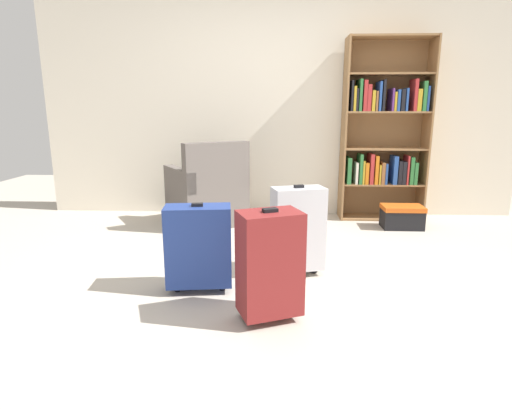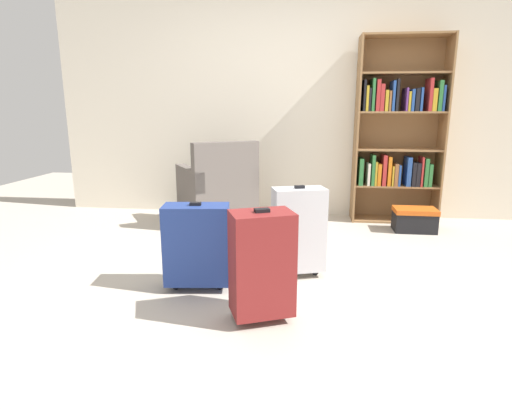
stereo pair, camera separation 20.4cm
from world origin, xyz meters
name	(u,v)px [view 2 (the right image)]	position (x,y,z in m)	size (l,w,h in m)	color
ground_plane	(277,284)	(0.00, 0.00, 0.00)	(9.52, 9.52, 0.00)	#B2A899
back_wall	(291,102)	(0.00, 2.10, 1.30)	(5.44, 0.10, 2.60)	beige
bookshelf	(397,133)	(1.16, 1.89, 0.97)	(0.92, 0.32, 1.96)	olive
armchair	(218,194)	(-0.76, 1.56, 0.32)	(0.97, 0.97, 0.90)	#59514C
mug	(262,221)	(-0.26, 1.49, 0.05)	(0.12, 0.08, 0.10)	white
storage_box	(415,219)	(1.30, 1.47, 0.13)	(0.42, 0.26, 0.24)	black
suitcase_silver	(299,230)	(0.14, 0.17, 0.36)	(0.42, 0.29, 0.69)	#B7BABF
suitcase_navy_blue	(197,244)	(-0.54, -0.14, 0.32)	(0.46, 0.26, 0.62)	navy
suitcase_dark_red	(262,263)	(-0.06, -0.52, 0.35)	(0.41, 0.35, 0.68)	maroon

